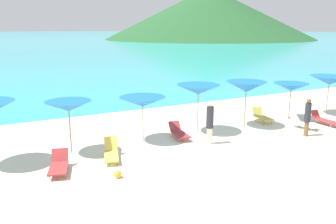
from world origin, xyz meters
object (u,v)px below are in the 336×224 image
object	(u,v)px
umbrella_2	(69,106)
umbrella_5	(246,87)
umbrella_4	(198,90)
beachgoer_1	(210,121)
umbrella_3	(143,102)
umbrella_6	(291,87)
beachgoer_0	(307,116)
umbrella_7	(329,80)
lounge_chair_5	(111,152)
lounge_chair_2	(59,165)
lounge_chair_0	(324,119)
lounge_chair_3	(179,132)
beach_ball	(118,174)
lounge_chair_6	(303,123)
lounge_chair_4	(262,116)

from	to	relation	value
umbrella_2	umbrella_5	size ratio (longest dim) A/B	0.93
umbrella_4	beachgoer_1	size ratio (longest dim) A/B	1.24
umbrella_2	umbrella_3	bearing A→B (deg)	2.63
umbrella_4	umbrella_6	xyz separation A→B (m)	(5.81, -0.20, -0.30)
umbrella_2	umbrella_5	xyz separation A→B (m)	(8.76, -0.07, 0.10)
umbrella_5	beachgoer_0	distance (m)	3.20
umbrella_7	lounge_chair_5	distance (m)	13.54
lounge_chair_2	lounge_chair_0	bearing A→B (deg)	15.80
beachgoer_0	lounge_chair_3	bearing A→B (deg)	115.66
beach_ball	umbrella_6	bearing A→B (deg)	15.23
beach_ball	umbrella_5	bearing A→B (deg)	20.83
beachgoer_1	beachgoer_0	bearing A→B (deg)	79.58
umbrella_2	lounge_chair_3	distance (m)	5.11
umbrella_7	beach_ball	size ratio (longest dim) A/B	9.06
lounge_chair_6	beachgoer_1	size ratio (longest dim) A/B	0.79
lounge_chair_3	umbrella_7	bearing A→B (deg)	6.55
umbrella_5	umbrella_7	world-z (taller)	umbrella_5
umbrella_2	lounge_chair_4	bearing A→B (deg)	1.14
umbrella_2	lounge_chair_3	xyz separation A→B (m)	(4.83, -0.22, -1.66)
umbrella_6	lounge_chair_0	bearing A→B (deg)	-62.23
umbrella_3	lounge_chair_2	distance (m)	4.64
lounge_chair_3	lounge_chair_5	size ratio (longest dim) A/B	1.02
umbrella_7	lounge_chair_6	bearing A→B (deg)	-157.89
lounge_chair_0	beach_ball	bearing A→B (deg)	-173.45
lounge_chair_5	beach_ball	world-z (taller)	lounge_chair_5
umbrella_7	lounge_chair_3	bearing A→B (deg)	179.53
umbrella_4	beachgoer_0	xyz separation A→B (m)	(4.21, -2.81, -1.13)
lounge_chair_6	lounge_chair_2	bearing A→B (deg)	164.50
lounge_chair_2	lounge_chair_3	world-z (taller)	lounge_chair_2
umbrella_6	umbrella_2	bearing A→B (deg)	179.59
lounge_chair_6	beachgoer_0	size ratio (longest dim) A/B	0.84
lounge_chair_0	lounge_chair_5	distance (m)	11.49
lounge_chair_0	lounge_chair_6	xyz separation A→B (m)	(-1.50, 0.01, -0.02)
umbrella_4	beachgoer_1	world-z (taller)	umbrella_4
umbrella_6	beach_ball	bearing A→B (deg)	-164.77
umbrella_2	beachgoer_1	size ratio (longest dim) A/B	1.14
umbrella_3	umbrella_7	distance (m)	11.42
umbrella_5	beachgoer_1	xyz separation A→B (m)	(-3.15, -1.48, -1.04)
umbrella_4	lounge_chair_3	bearing A→B (deg)	-164.79
lounge_chair_4	umbrella_3	bearing A→B (deg)	-169.30
umbrella_3	beachgoer_1	distance (m)	3.05
umbrella_7	lounge_chair_4	bearing A→B (deg)	173.55
lounge_chair_0	lounge_chair_4	world-z (taller)	lounge_chair_4
lounge_chair_6	beachgoer_0	distance (m)	1.56
beachgoer_0	lounge_chair_4	bearing A→B (deg)	51.62
umbrella_6	beachgoer_0	size ratio (longest dim) A/B	1.16
umbrella_2	umbrella_6	distance (m)	11.86
umbrella_5	lounge_chair_5	distance (m)	7.85
lounge_chair_3	beachgoer_0	xyz separation A→B (m)	(5.43, -2.48, 0.68)
lounge_chair_2	lounge_chair_4	xyz separation A→B (m)	(10.97, 1.85, 0.04)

